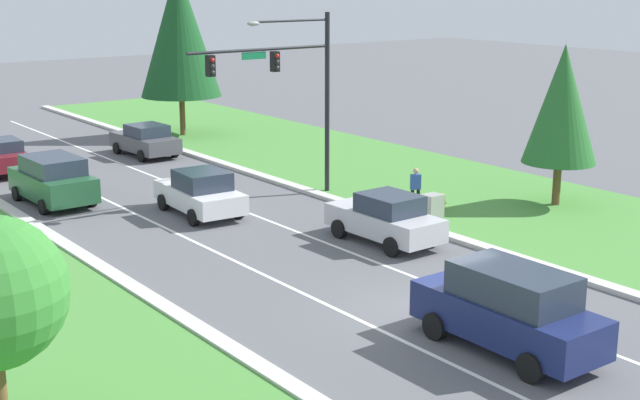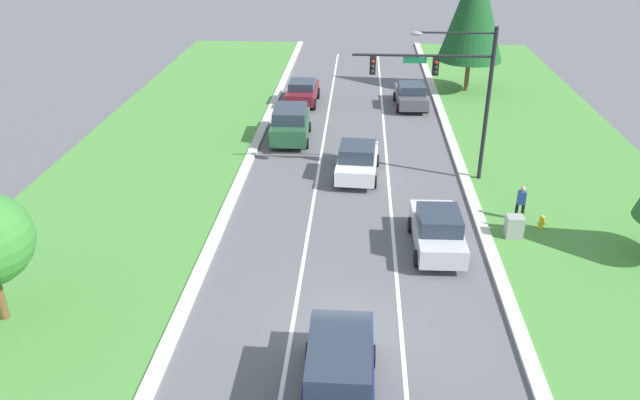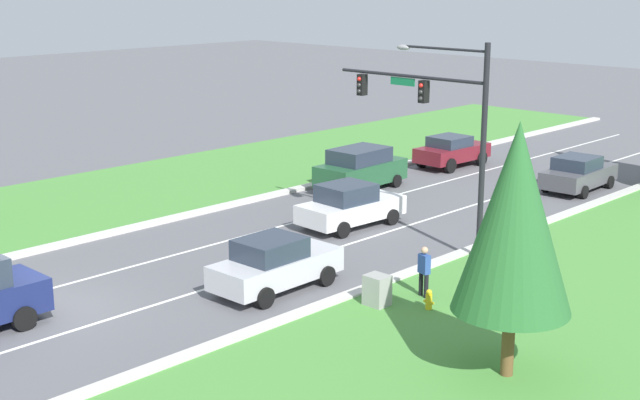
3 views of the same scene
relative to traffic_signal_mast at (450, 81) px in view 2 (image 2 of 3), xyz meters
The scene contains 17 objects.
ground_plane 14.71m from the traffic_signal_mast, 108.83° to the right, with size 160.00×160.00×0.00m, color #5B5B60.
curb_strip_right 14.04m from the traffic_signal_mast, 84.82° to the right, with size 0.50×90.00×0.15m.
curb_strip_left 17.26m from the traffic_signal_mast, 127.70° to the right, with size 0.50×90.00×0.15m.
grass_verge_left 20.79m from the traffic_signal_mast, 139.58° to the right, with size 10.00×90.00×0.08m.
lane_stripe_inner_left 15.35m from the traffic_signal_mast, 115.58° to the right, with size 0.14×81.00×0.01m.
lane_stripe_inner_right 14.27m from the traffic_signal_mast, 101.50° to the right, with size 0.14×81.00×0.01m.
traffic_signal_mast is the anchor object (origin of this frame).
navy_suv 16.99m from the traffic_signal_mast, 106.14° to the right, with size 2.12×5.01×2.15m.
burgundy_sedan 15.21m from the traffic_signal_mast, 123.72° to the left, with size 2.17×4.32×1.64m.
silver_sedan 8.29m from the traffic_signal_mast, 97.88° to the right, with size 2.09×4.47×1.76m.
white_sedan 5.95m from the traffic_signal_mast, behind, with size 2.32×4.54×1.77m.
forest_suv 10.46m from the traffic_signal_mast, 148.15° to the left, with size 2.35×4.60×1.97m.
graphite_sedan 12.68m from the traffic_signal_mast, 93.66° to the left, with size 2.21×4.39×1.64m.
utility_cabinet 7.85m from the traffic_signal_mast, 68.83° to the right, with size 0.70×0.60×1.02m.
pedestrian 6.69m from the traffic_signal_mast, 56.96° to the right, with size 0.42×0.31×1.69m.
fire_hydrant 7.89m from the traffic_signal_mast, 54.75° to the right, with size 0.34×0.20×0.70m.
conifer_far_right_tree 16.33m from the traffic_signal_mast, 77.53° to the left, with size 4.57×4.57×9.63m.
Camera 2 is at (0.19, -16.11, 12.88)m, focal length 35.00 mm.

